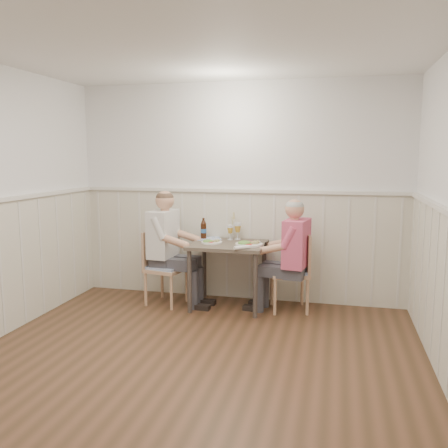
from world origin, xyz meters
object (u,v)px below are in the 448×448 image
Objects in this scene: diner_cream at (167,256)px; grass_vase at (232,226)px; dining_table at (228,252)px; chair_right at (294,269)px; beer_bottle at (204,230)px; chair_left at (162,264)px; man_in_pink at (292,266)px.

diner_cream is 4.03× the size of grass_vase.
dining_table is at bearing -85.34° from grass_vase.
dining_table is 0.95× the size of chair_right.
chair_left is at bearing -148.98° from beer_bottle.
diner_cream is at bearing 179.58° from man_in_pink.
chair_right is 1.54m from chair_left.
dining_table is 0.77m from chair_right.
dining_table is at bearing -174.59° from chair_right.
man_in_pink is (-0.01, -0.12, 0.07)m from chair_right.
grass_vase is (-0.77, 0.23, 0.42)m from chair_right.
dining_table is at bearing 176.06° from man_in_pink.
beer_bottle is at bearing 148.45° from dining_table.
chair_right is at bearing 5.41° from dining_table.
beer_bottle reaches higher than chair_left.
diner_cream is 5.42× the size of beer_bottle.
chair_right is at bearing 4.29° from diner_cream.
chair_left is at bearing 179.76° from man_in_pink.
diner_cream reaches higher than chair_left.
chair_left is at bearing -176.77° from dining_table.
beer_bottle is (-1.09, 0.27, 0.32)m from man_in_pink.
grass_vase is at bearing 155.40° from man_in_pink.
grass_vase is at bearing 14.02° from beer_bottle.
chair_left is (-0.79, -0.04, -0.17)m from dining_table.
chair_right is 1.17m from beer_bottle.
dining_table is at bearing 3.23° from chair_left.
chair_left is at bearing -155.78° from grass_vase.
chair_right is 0.91m from grass_vase.
chair_left is (-1.53, -0.12, -0.01)m from chair_right.
man_in_pink is 3.84× the size of grass_vase.
diner_cream is at bearing -176.86° from dining_table.
chair_right is 3.50× the size of beer_bottle.
beer_bottle is (0.43, 0.26, 0.39)m from chair_left.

